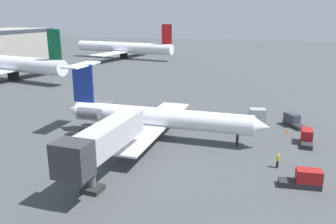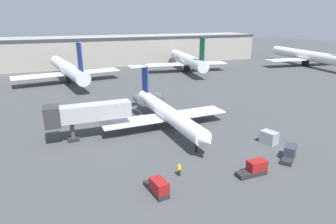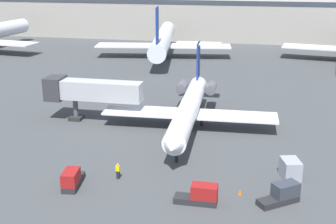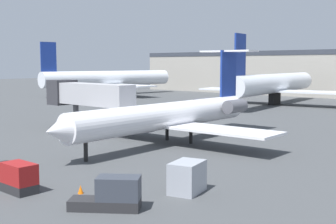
{
  "view_description": "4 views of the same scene",
  "coord_description": "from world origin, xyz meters",
  "views": [
    {
      "loc": [
        -42.5,
        -13.81,
        16.47
      ],
      "look_at": [
        0.61,
        1.27,
        3.55
      ],
      "focal_mm": 36.8,
      "sensor_mm": 36.0,
      "label": 1
    },
    {
      "loc": [
        -18.52,
        -43.26,
        19.14
      ],
      "look_at": [
        0.25,
        3.38,
        2.69
      ],
      "focal_mm": 30.96,
      "sensor_mm": 36.0,
      "label": 2
    },
    {
      "loc": [
        8.52,
        -53.95,
        20.99
      ],
      "look_at": [
        -2.83,
        0.7,
        2.78
      ],
      "focal_mm": 48.39,
      "sensor_mm": 36.0,
      "label": 3
    },
    {
      "loc": [
        30.07,
        -31.61,
        8.18
      ],
      "look_at": [
        0.26,
        1.65,
        3.4
      ],
      "focal_mm": 48.27,
      "sensor_mm": 36.0,
      "label": 4
    }
  ],
  "objects": [
    {
      "name": "ground_plane",
      "position": [
        0.0,
        0.0,
        -0.05
      ],
      "size": [
        400.0,
        400.0,
        0.1
      ],
      "primitive_type": "cube",
      "color": "#424447"
    },
    {
      "name": "regional_jet",
      "position": [
        -0.39,
        3.05,
        3.03
      ],
      "size": [
        23.44,
        29.31,
        9.77
      ],
      "color": "white",
      "rests_on": "ground_plane"
    },
    {
      "name": "jet_bridge",
      "position": [
        -14.79,
        2.95,
        4.4
      ],
      "size": [
        13.67,
        3.21,
        6.1
      ],
      "color": "#ADADB2",
      "rests_on": "ground_plane"
    },
    {
      "name": "ground_crew_marshaller",
      "position": [
        -5.09,
        -13.67,
        0.86
      ],
      "size": [
        0.41,
        0.28,
        1.69
      ],
      "color": "black",
      "rests_on": "ground_plane"
    },
    {
      "name": "baggage_tug_lead",
      "position": [
        11.26,
        -15.3,
        0.84
      ],
      "size": [
        4.04,
        3.53,
        1.9
      ],
      "color": "#262628",
      "rests_on": "ground_plane"
    },
    {
      "name": "baggage_tug_trailing",
      "position": [
        -8.96,
        -16.39,
        0.84
      ],
      "size": [
        1.92,
        4.15,
        1.9
      ],
      "color": "#262628",
      "rests_on": "ground_plane"
    },
    {
      "name": "baggage_tug_spare",
      "position": [
        3.9,
        -17.01,
        0.84
      ],
      "size": [
        4.0,
        1.41,
        1.9
      ],
      "color": "#262628",
      "rests_on": "ground_plane"
    },
    {
      "name": "cargo_container_uld",
      "position": [
        12.23,
        -9.89,
        1.0
      ],
      "size": [
        2.31,
        2.84,
        2.0
      ],
      "color": "#999EA8",
      "rests_on": "ground_plane"
    },
    {
      "name": "traffic_cone_near",
      "position": [
        7.38,
        -14.58,
        0.28
      ],
      "size": [
        0.36,
        0.36,
        0.55
      ],
      "color": "orange",
      "rests_on": "ground_plane"
    },
    {
      "name": "parked_airliner_centre",
      "position": [
        28.07,
        53.43,
        4.25
      ],
      "size": [
        30.05,
        35.3,
        13.3
      ],
      "color": "silver",
      "rests_on": "ground_plane"
    },
    {
      "name": "parked_airliner_east_mid",
      "position": [
        79.31,
        46.9,
        4.23
      ],
      "size": [
        35.43,
        41.78,
        13.27
      ],
      "color": "white",
      "rests_on": "ground_plane"
    }
  ]
}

